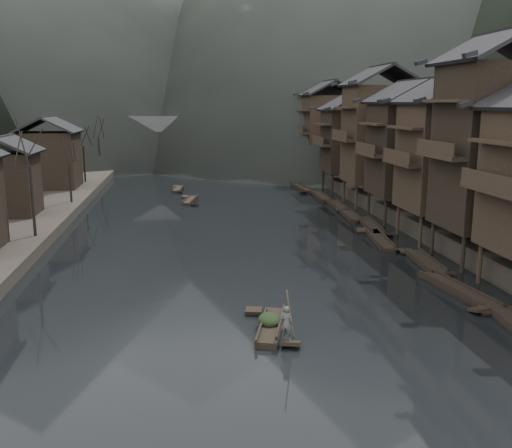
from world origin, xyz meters
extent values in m
plane|color=black|center=(0.00, 0.00, 0.00)|extent=(300.00, 300.00, 0.00)
cube|color=#2D2823|center=(35.00, 40.00, 0.90)|extent=(40.00, 200.00, 1.80)
cylinder|color=black|center=(14.20, 1.40, 1.30)|extent=(0.30, 0.30, 2.90)
cube|color=black|center=(13.30, -1.00, 6.33)|extent=(1.20, 5.70, 0.25)
cylinder|color=black|center=(14.20, 3.60, 1.30)|extent=(0.30, 0.30, 2.90)
cylinder|color=black|center=(14.20, 8.40, 1.30)|extent=(0.30, 0.30, 2.90)
cylinder|color=black|center=(16.95, 3.60, 1.30)|extent=(0.30, 0.30, 2.90)
cylinder|color=black|center=(16.95, 8.40, 1.30)|extent=(0.30, 0.30, 2.90)
cube|color=black|center=(17.30, 6.00, 8.23)|extent=(7.00, 6.00, 11.26)
cube|color=black|center=(13.30, 6.00, 7.67)|extent=(1.20, 5.70, 0.25)
cylinder|color=black|center=(14.20, 10.60, 1.30)|extent=(0.30, 0.30, 2.90)
cylinder|color=black|center=(14.20, 15.40, 1.30)|extent=(0.30, 0.30, 2.90)
cylinder|color=black|center=(16.95, 10.60, 1.30)|extent=(0.30, 0.30, 2.90)
cylinder|color=black|center=(16.95, 15.40, 1.30)|extent=(0.30, 0.30, 2.90)
cube|color=black|center=(17.30, 13.00, 6.90)|extent=(7.00, 6.00, 8.61)
cube|color=black|center=(13.30, 13.00, 6.47)|extent=(1.20, 5.70, 0.25)
cylinder|color=black|center=(14.20, 18.60, 1.30)|extent=(0.30, 0.30, 2.90)
cylinder|color=black|center=(14.20, 23.40, 1.30)|extent=(0.30, 0.30, 2.90)
cylinder|color=black|center=(16.95, 18.60, 1.30)|extent=(0.30, 0.30, 2.90)
cylinder|color=black|center=(16.95, 23.40, 1.30)|extent=(0.30, 0.30, 2.90)
cube|color=black|center=(17.30, 21.00, 6.92)|extent=(7.00, 6.00, 8.63)
cube|color=black|center=(13.30, 21.00, 6.48)|extent=(1.20, 5.70, 0.25)
cylinder|color=black|center=(14.20, 27.60, 1.30)|extent=(0.30, 0.30, 2.90)
cylinder|color=black|center=(14.20, 32.40, 1.30)|extent=(0.30, 0.30, 2.90)
cylinder|color=black|center=(16.95, 27.60, 1.30)|extent=(0.30, 0.30, 2.90)
cylinder|color=black|center=(16.95, 32.40, 1.30)|extent=(0.30, 0.30, 2.90)
cube|color=black|center=(17.30, 30.00, 7.84)|extent=(7.00, 6.00, 10.47)
cube|color=black|center=(13.30, 30.00, 7.31)|extent=(1.20, 5.70, 0.25)
cylinder|color=black|center=(14.20, 37.60, 1.30)|extent=(0.30, 0.30, 2.90)
cylinder|color=black|center=(14.20, 42.40, 1.30)|extent=(0.30, 0.30, 2.90)
cylinder|color=black|center=(16.95, 37.60, 1.30)|extent=(0.30, 0.30, 2.90)
cylinder|color=black|center=(16.95, 42.40, 1.30)|extent=(0.30, 0.30, 2.90)
cube|color=black|center=(17.30, 40.00, 6.46)|extent=(7.00, 6.00, 7.72)
cube|color=black|center=(13.30, 40.00, 6.08)|extent=(1.20, 5.70, 0.25)
cylinder|color=black|center=(14.20, 49.60, 1.30)|extent=(0.30, 0.30, 2.90)
cylinder|color=black|center=(14.20, 54.40, 1.30)|extent=(0.30, 0.30, 2.90)
cylinder|color=black|center=(16.95, 49.60, 1.30)|extent=(0.30, 0.30, 2.90)
cylinder|color=black|center=(16.95, 54.40, 1.30)|extent=(0.30, 0.30, 2.90)
cube|color=black|center=(17.30, 52.00, 7.46)|extent=(7.00, 6.00, 9.71)
cube|color=black|center=(13.30, 52.00, 6.97)|extent=(1.20, 5.70, 0.25)
cube|color=black|center=(-20.50, 24.00, 4.10)|extent=(5.00, 5.00, 5.80)
cube|color=black|center=(-20.50, 42.00, 4.60)|extent=(6.50, 6.50, 6.80)
cylinder|color=black|center=(-17.00, 14.58, 3.99)|extent=(0.24, 0.24, 5.58)
cylinder|color=black|center=(-17.00, 30.38, 3.32)|extent=(0.24, 0.24, 4.23)
cylinder|color=black|center=(-17.00, 46.64, 3.57)|extent=(0.24, 0.24, 4.74)
cylinder|color=black|center=(-17.00, 61.12, 3.67)|extent=(0.24, 0.24, 4.94)
cube|color=black|center=(11.94, -3.80, 0.29)|extent=(1.01, 0.90, 0.34)
cube|color=black|center=(12.00, -0.26, 0.15)|extent=(2.06, 7.23, 0.30)
cube|color=black|center=(12.00, -0.26, 0.33)|extent=(2.10, 7.09, 0.10)
cube|color=black|center=(12.46, 3.14, 0.29)|extent=(1.05, 0.99, 0.35)
cube|color=black|center=(11.53, -3.66, 0.29)|extent=(1.05, 0.99, 0.35)
cube|color=black|center=(12.61, 5.91, 0.15)|extent=(1.57, 6.21, 0.30)
cube|color=black|center=(12.61, 5.91, 0.33)|extent=(1.62, 6.09, 0.10)
cube|color=black|center=(12.38, 8.86, 0.29)|extent=(0.99, 0.83, 0.33)
cube|color=black|center=(12.84, 2.97, 0.29)|extent=(0.99, 0.83, 0.33)
cube|color=black|center=(11.69, 12.88, 0.15)|extent=(1.97, 7.12, 0.30)
cube|color=black|center=(11.69, 12.88, 0.33)|extent=(2.01, 6.99, 0.10)
cube|color=black|center=(11.26, 16.24, 0.29)|extent=(1.04, 0.97, 0.35)
cube|color=black|center=(12.11, 9.53, 0.29)|extent=(1.04, 0.97, 0.35)
cube|color=black|center=(12.72, 18.25, 0.15)|extent=(1.93, 7.56, 0.30)
cube|color=black|center=(12.72, 18.25, 0.33)|extent=(1.97, 7.41, 0.10)
cube|color=black|center=(12.32, 21.82, 0.29)|extent=(1.03, 1.01, 0.36)
cube|color=black|center=(13.12, 14.69, 0.29)|extent=(1.03, 1.01, 0.36)
cube|color=black|center=(12.24, 23.29, 0.15)|extent=(1.47, 5.87, 0.30)
cube|color=black|center=(12.24, 23.29, 0.33)|extent=(1.52, 5.76, 0.10)
cube|color=black|center=(12.06, 26.08, 0.29)|extent=(0.98, 0.78, 0.32)
cube|color=black|center=(12.42, 20.51, 0.29)|extent=(0.98, 0.78, 0.32)
cube|color=black|center=(12.47, 28.83, 0.15)|extent=(1.31, 6.25, 0.30)
cube|color=black|center=(12.47, 28.83, 0.33)|extent=(1.36, 6.13, 0.10)
cube|color=black|center=(12.37, 31.82, 0.29)|extent=(0.96, 0.80, 0.33)
cube|color=black|center=(12.57, 25.85, 0.29)|extent=(0.96, 0.80, 0.33)
cube|color=black|center=(12.15, 35.28, 0.15)|extent=(1.28, 6.51, 0.30)
cube|color=black|center=(12.15, 35.28, 0.33)|extent=(1.33, 6.38, 0.10)
cube|color=black|center=(12.06, 38.39, 0.29)|extent=(0.96, 0.82, 0.34)
cube|color=black|center=(12.24, 32.17, 0.29)|extent=(0.96, 0.82, 0.34)
cube|color=black|center=(11.23, 42.65, 0.15)|extent=(1.91, 7.67, 0.30)
cube|color=black|center=(11.23, 42.65, 0.33)|extent=(1.95, 7.52, 0.10)
cube|color=black|center=(11.62, 46.27, 0.29)|extent=(1.03, 1.02, 0.37)
cube|color=black|center=(10.83, 39.03, 0.29)|extent=(1.03, 1.02, 0.37)
cube|color=black|center=(-3.54, 34.49, 0.15)|extent=(1.96, 5.33, 0.30)
cube|color=black|center=(-3.54, 34.49, 0.33)|extent=(1.99, 5.24, 0.10)
cube|color=black|center=(-4.01, 36.96, 0.29)|extent=(0.96, 0.80, 0.31)
cube|color=black|center=(-3.06, 32.02, 0.29)|extent=(0.96, 0.80, 0.31)
cube|color=black|center=(-4.98, 43.59, 0.15)|extent=(1.46, 4.82, 0.30)
cube|color=black|center=(-4.98, 43.59, 0.33)|extent=(1.50, 4.73, 0.10)
cube|color=black|center=(-5.20, 45.85, 0.29)|extent=(0.90, 0.68, 0.29)
cube|color=black|center=(-4.75, 41.32, 0.29)|extent=(0.90, 0.68, 0.29)
cube|color=black|center=(-1.29, 59.62, 0.15)|extent=(2.25, 5.77, 0.30)
cube|color=black|center=(-1.29, 59.62, 0.33)|extent=(2.27, 5.67, 0.10)
cube|color=black|center=(-0.68, 62.28, 0.29)|extent=(0.99, 0.88, 0.32)
cube|color=black|center=(-1.91, 56.96, 0.29)|extent=(0.99, 0.88, 0.32)
cube|color=#4C4C4F|center=(0.00, 72.00, 7.20)|extent=(40.00, 6.00, 1.60)
cube|color=#4C4C4F|center=(0.00, 69.30, 8.50)|extent=(40.00, 0.50, 1.00)
cube|color=#4C4C4F|center=(0.00, 74.70, 8.50)|extent=(40.00, 0.50, 1.00)
cube|color=#4C4C4F|center=(-14.00, 72.00, 3.20)|extent=(3.20, 6.00, 6.40)
cube|color=#4C4C4F|center=(-4.50, 72.00, 3.20)|extent=(3.20, 6.00, 6.40)
cube|color=#4C4C4F|center=(4.50, 72.00, 3.20)|extent=(3.20, 6.00, 6.40)
cube|color=#4C4C4F|center=(14.00, 72.00, 3.20)|extent=(3.20, 6.00, 6.40)
cube|color=black|center=(-0.09, -4.47, 0.15)|extent=(2.24, 4.94, 0.30)
cube|color=black|center=(-0.09, -4.47, 0.33)|extent=(2.27, 4.86, 0.10)
cube|color=black|center=(-0.68, -2.23, 0.29)|extent=(1.02, 0.81, 0.30)
cube|color=black|center=(0.49, -6.71, 0.29)|extent=(1.02, 0.81, 0.30)
ellipsoid|color=black|center=(-0.15, -4.24, 0.78)|extent=(1.16, 1.51, 0.69)
imported|color=#525355|center=(0.37, -6.25, 1.28)|extent=(0.73, 0.65, 1.69)
cylinder|color=#8C7A51|center=(0.57, -6.25, 3.81)|extent=(0.86, 1.96, 3.37)
camera|label=1|loc=(-4.32, -31.23, 11.24)|focal=40.00mm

